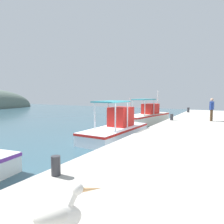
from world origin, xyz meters
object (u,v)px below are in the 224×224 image
mooring_bollard_third (188,110)px  pelican (57,215)px  fishing_boat_second (117,129)px  mooring_bollard_second (172,117)px  fishing_boat_third (147,117)px  fisherman_standing (212,108)px  mooring_bollard_nearest (56,166)px

mooring_bollard_third → pelican: bearing=-175.6°
fishing_boat_second → mooring_bollard_second: bearing=-26.9°
mooring_bollard_second → fishing_boat_third: bearing=49.7°
pelican → fisherman_standing: fisherman_standing is taller
pelican → mooring_bollard_second: (14.08, 1.72, -0.15)m
pelican → mooring_bollard_third: pelican is taller
fishing_boat_second → fishing_boat_third: size_ratio=0.88×
fishing_boat_second → mooring_bollard_nearest: 8.05m
fisherman_standing → mooring_bollard_third: fisherman_standing is taller
fishing_boat_second → pelican: size_ratio=6.71×
fishing_boat_third → fishing_boat_second: bearing=-175.7°
fishing_boat_second → mooring_bollard_second: size_ratio=11.54×
fishing_boat_second → mooring_bollard_third: 12.96m
fisherman_standing → pelican: bearing=176.2°
pelican → mooring_bollard_second: pelican is taller
fishing_boat_third → mooring_bollard_nearest: 15.16m
fishing_boat_third → mooring_bollard_second: bearing=-130.3°
mooring_bollard_second → mooring_bollard_third: mooring_bollard_third is taller
mooring_bollard_third → fishing_boat_second: bearing=169.4°
fishing_boat_second → fisherman_standing: (5.73, -5.12, 1.13)m
fishing_boat_second → fishing_boat_third: 7.21m
fishing_boat_second → pelican: bearing=-156.3°
fishing_boat_second → mooring_bollard_second: fishing_boat_second is taller
fishing_boat_third → mooring_bollard_third: 6.28m
mooring_bollard_nearest → pelican: bearing=-134.5°
pelican → mooring_bollard_nearest: (1.69, 1.72, -0.15)m
mooring_bollard_nearest → mooring_bollard_third: size_ratio=0.90×
fisherman_standing → mooring_bollard_third: size_ratio=3.16×
fishing_boat_third → mooring_bollard_third: size_ratio=11.84×
fishing_boat_third → fisherman_standing: 5.95m
pelican → fisherman_standing: bearing=-3.8°
pelican → mooring_bollard_nearest: size_ratio=1.73×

